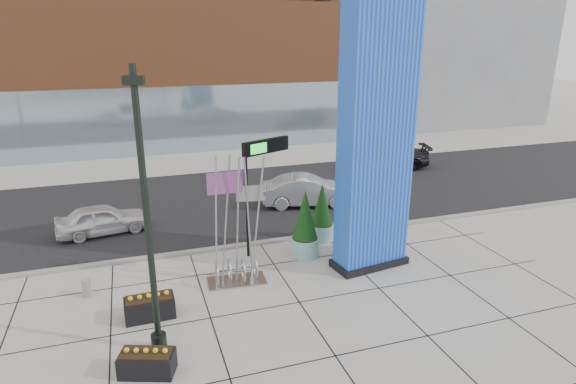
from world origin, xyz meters
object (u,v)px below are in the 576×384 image
object	(u,v)px
concrete_bollard	(87,288)
overhead_street_sign	(266,158)
lamp_post	(150,245)
car_white_west	(102,220)
car_silver_mid	(308,191)
blue_pylon	(376,148)
public_art_sculpture	(236,250)

from	to	relation	value
concrete_bollard	overhead_street_sign	world-z (taller)	overhead_street_sign
lamp_post	concrete_bollard	bearing A→B (deg)	119.11
overhead_street_sign	car_white_west	distance (m)	8.47
overhead_street_sign	car_silver_mid	xyz separation A→B (m)	(3.65, 4.98, -3.23)
blue_pylon	concrete_bollard	size ratio (longest dim) A/B	15.50
car_white_west	car_silver_mid	xyz separation A→B (m)	(10.10, 0.63, 0.12)
public_art_sculpture	lamp_post	bearing A→B (deg)	-128.77
blue_pylon	concrete_bollard	xyz separation A→B (m)	(-10.31, 0.93, -4.37)
overhead_street_sign	car_silver_mid	bearing A→B (deg)	30.37
public_art_sculpture	overhead_street_sign	world-z (taller)	public_art_sculpture
public_art_sculpture	car_silver_mid	size ratio (longest dim) A/B	0.98
blue_pylon	car_white_west	size ratio (longest dim) A/B	2.45
concrete_bollard	overhead_street_sign	size ratio (longest dim) A/B	0.13
blue_pylon	lamp_post	size ratio (longest dim) A/B	1.22
car_silver_mid	concrete_bollard	bearing A→B (deg)	133.90
blue_pylon	public_art_sculpture	size ratio (longest dim) A/B	2.05
concrete_bollard	public_art_sculpture	bearing A→B (deg)	-6.99
concrete_bollard	overhead_street_sign	distance (m)	7.88
blue_pylon	overhead_street_sign	distance (m)	4.21
overhead_street_sign	car_white_west	bearing A→B (deg)	122.67
concrete_bollard	car_silver_mid	distance (m)	12.23
lamp_post	public_art_sculpture	distance (m)	4.81
overhead_street_sign	car_silver_mid	distance (m)	6.96
blue_pylon	car_white_west	world-z (taller)	blue_pylon
public_art_sculpture	overhead_street_sign	distance (m)	3.80
concrete_bollard	blue_pylon	bearing A→B (deg)	-5.15
blue_pylon	overhead_street_sign	world-z (taller)	blue_pylon
concrete_bollard	car_white_west	size ratio (longest dim) A/B	0.16
blue_pylon	overhead_street_sign	bearing A→B (deg)	138.66
concrete_bollard	car_white_west	xyz separation A→B (m)	(0.37, 5.68, 0.36)
public_art_sculpture	car_silver_mid	distance (m)	8.77
concrete_bollard	car_white_west	bearing A→B (deg)	86.28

